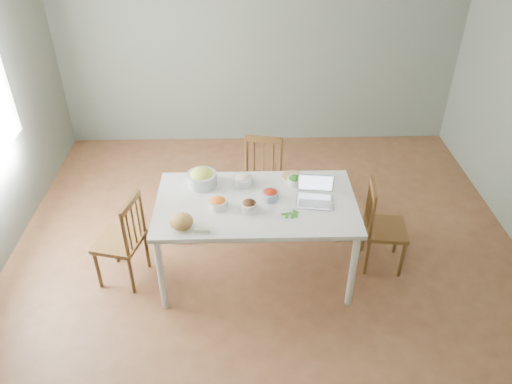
{
  "coord_description": "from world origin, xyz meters",
  "views": [
    {
      "loc": [
        -0.2,
        -3.5,
        3.25
      ],
      "look_at": [
        -0.11,
        -0.1,
        0.9
      ],
      "focal_mm": 34.68,
      "sensor_mm": 36.0,
      "label": 1
    }
  ],
  "objects_px": {
    "chair_right": "(386,227)",
    "bread_boule": "(181,221)",
    "chair_far": "(261,185)",
    "chair_left": "(119,239)",
    "dining_table": "(256,238)",
    "bowl_squash": "(202,177)",
    "laptop": "(315,192)"
  },
  "relations": [
    {
      "from": "chair_far",
      "to": "chair_right",
      "type": "height_order",
      "value": "chair_far"
    },
    {
      "from": "dining_table",
      "to": "chair_right",
      "type": "relative_size",
      "value": 1.96
    },
    {
      "from": "chair_far",
      "to": "bread_boule",
      "type": "distance_m",
      "value": 1.32
    },
    {
      "from": "chair_right",
      "to": "chair_far",
      "type": "bearing_deg",
      "value": 66.45
    },
    {
      "from": "bread_boule",
      "to": "dining_table",
      "type": "bearing_deg",
      "value": 29.09
    },
    {
      "from": "laptop",
      "to": "dining_table",
      "type": "bearing_deg",
      "value": -175.52
    },
    {
      "from": "dining_table",
      "to": "bread_boule",
      "type": "height_order",
      "value": "bread_boule"
    },
    {
      "from": "chair_left",
      "to": "bowl_squash",
      "type": "height_order",
      "value": "bowl_squash"
    },
    {
      "from": "chair_left",
      "to": "bowl_squash",
      "type": "bearing_deg",
      "value": 127.61
    },
    {
      "from": "chair_far",
      "to": "bowl_squash",
      "type": "bearing_deg",
      "value": -128.27
    },
    {
      "from": "dining_table",
      "to": "chair_far",
      "type": "height_order",
      "value": "chair_far"
    },
    {
      "from": "chair_right",
      "to": "bowl_squash",
      "type": "distance_m",
      "value": 1.73
    },
    {
      "from": "chair_far",
      "to": "chair_right",
      "type": "distance_m",
      "value": 1.3
    },
    {
      "from": "chair_right",
      "to": "bowl_squash",
      "type": "bearing_deg",
      "value": 90.52
    },
    {
      "from": "chair_left",
      "to": "bowl_squash",
      "type": "distance_m",
      "value": 0.91
    },
    {
      "from": "chair_right",
      "to": "bread_boule",
      "type": "relative_size",
      "value": 4.69
    },
    {
      "from": "chair_far",
      "to": "chair_left",
      "type": "bearing_deg",
      "value": -137.62
    },
    {
      "from": "chair_far",
      "to": "bowl_squash",
      "type": "distance_m",
      "value": 0.83
    },
    {
      "from": "chair_far",
      "to": "chair_left",
      "type": "relative_size",
      "value": 1.04
    },
    {
      "from": "dining_table",
      "to": "laptop",
      "type": "xyz_separation_m",
      "value": [
        0.5,
        -0.03,
        0.51
      ]
    },
    {
      "from": "chair_right",
      "to": "laptop",
      "type": "bearing_deg",
      "value": 106.07
    },
    {
      "from": "bowl_squash",
      "to": "dining_table",
      "type": "bearing_deg",
      "value": -29.98
    },
    {
      "from": "chair_right",
      "to": "laptop",
      "type": "distance_m",
      "value": 0.84
    },
    {
      "from": "bread_boule",
      "to": "laptop",
      "type": "relative_size",
      "value": 0.6
    },
    {
      "from": "chair_left",
      "to": "chair_right",
      "type": "height_order",
      "value": "chair_left"
    },
    {
      "from": "dining_table",
      "to": "chair_right",
      "type": "bearing_deg",
      "value": 3.93
    },
    {
      "from": "dining_table",
      "to": "laptop",
      "type": "relative_size",
      "value": 5.48
    },
    {
      "from": "bread_boule",
      "to": "laptop",
      "type": "height_order",
      "value": "laptop"
    },
    {
      "from": "dining_table",
      "to": "chair_left",
      "type": "relative_size",
      "value": 1.91
    },
    {
      "from": "dining_table",
      "to": "bowl_squash",
      "type": "bearing_deg",
      "value": 150.02
    },
    {
      "from": "bowl_squash",
      "to": "laptop",
      "type": "height_order",
      "value": "laptop"
    },
    {
      "from": "bowl_squash",
      "to": "bread_boule",
      "type": "bearing_deg",
      "value": -101.39
    }
  ]
}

